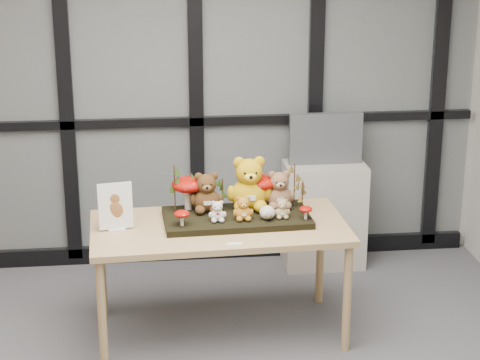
{
  "coord_description": "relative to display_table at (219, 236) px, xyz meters",
  "views": [
    {
      "loc": [
        0.09,
        -3.49,
        2.57
      ],
      "look_at": [
        0.62,
        1.26,
        1.0
      ],
      "focal_mm": 65.0,
      "sensor_mm": 36.0,
      "label": 1
    }
  ],
  "objects": [
    {
      "name": "sprig_green_centre",
      "position": [
        0.04,
        0.23,
        0.19
      ],
      "size": [
        0.05,
        0.05,
        0.18
      ],
      "primitive_type": null,
      "color": "#1A3B0D",
      "rests_on": "diorama_tray"
    },
    {
      "name": "plush_cream_hedgehog",
      "position": [
        0.28,
        -0.03,
        0.15
      ],
      "size": [
        0.07,
        0.07,
        0.09
      ],
      "primitive_type": null,
      "rotation": [
        0.0,
        0.0,
        0.04
      ],
      "color": "beige",
      "rests_on": "diorama_tray"
    },
    {
      "name": "mushroom_front_left",
      "position": [
        -0.22,
        -0.08,
        0.16
      ],
      "size": [
        0.09,
        0.09,
        0.1
      ],
      "primitive_type": null,
      "color": "#900B04",
      "rests_on": "diorama_tray"
    },
    {
      "name": "bear_small_yellow",
      "position": [
        0.14,
        -0.02,
        0.18
      ],
      "size": [
        0.13,
        0.12,
        0.16
      ],
      "primitive_type": null,
      "rotation": [
        0.0,
        0.0,
        0.04
      ],
      "color": "#B5721F",
      "rests_on": "diorama_tray"
    },
    {
      "name": "cabinet",
      "position": [
        0.84,
        0.96,
        -0.26
      ],
      "size": [
        0.57,
        0.33,
        0.76
      ],
      "primitive_type": "cube",
      "color": "#ADA59A",
      "rests_on": "floor"
    },
    {
      "name": "sprig_dry_mid_right",
      "position": [
        0.51,
        0.06,
        0.2
      ],
      "size": [
        0.05,
        0.05,
        0.19
      ],
      "primitive_type": null,
      "color": "brown",
      "rests_on": "diorama_tray"
    },
    {
      "name": "sprig_dry_far_right",
      "position": [
        0.48,
        0.17,
        0.24
      ],
      "size": [
        0.05,
        0.05,
        0.28
      ],
      "primitive_type": null,
      "color": "brown",
      "rests_on": "diorama_tray"
    },
    {
      "name": "bear_white_bow",
      "position": [
        -0.01,
        -0.03,
        0.17
      ],
      "size": [
        0.11,
        0.1,
        0.14
      ],
      "primitive_type": null,
      "rotation": [
        0.0,
        0.0,
        0.04
      ],
      "color": "silver",
      "rests_on": "diorama_tray"
    },
    {
      "name": "bear_pooh_yellow",
      "position": [
        0.2,
        0.17,
        0.29
      ],
      "size": [
        0.29,
        0.26,
        0.36
      ],
      "primitive_type": null,
      "rotation": [
        0.0,
        0.0,
        0.04
      ],
      "color": "#CB9B0E",
      "rests_on": "diorama_tray"
    },
    {
      "name": "bear_brown_medium",
      "position": [
        -0.06,
        0.15,
        0.24
      ],
      "size": [
        0.21,
        0.19,
        0.27
      ],
      "primitive_type": null,
      "rotation": [
        0.0,
        0.0,
        0.04
      ],
      "color": "#492D14",
      "rests_on": "diorama_tray"
    },
    {
      "name": "monitor",
      "position": [
        0.84,
        0.98,
        0.3
      ],
      "size": [
        0.52,
        0.05,
        0.37
      ],
      "color": "#4E5256",
      "rests_on": "cabinet"
    },
    {
      "name": "sign_holder",
      "position": [
        -0.6,
        -0.01,
        0.2
      ],
      "size": [
        0.2,
        0.08,
        0.29
      ],
      "rotation": [
        0.0,
        0.0,
        0.16
      ],
      "color": "silver",
      "rests_on": "display_table"
    },
    {
      "name": "bear_tan_back",
      "position": [
        0.38,
        0.17,
        0.23
      ],
      "size": [
        0.2,
        0.19,
        0.26
      ],
      "primitive_type": null,
      "rotation": [
        0.0,
        0.0,
        0.04
      ],
      "color": "brown",
      "rests_on": "diorama_tray"
    },
    {
      "name": "display_table",
      "position": [
        0.0,
        0.0,
        0.0
      ],
      "size": [
        1.54,
        0.82,
        0.71
      ],
      "rotation": [
        0.0,
        0.0,
        0.04
      ],
      "color": "tan",
      "rests_on": "floor"
    },
    {
      "name": "room_shell",
      "position": [
        -0.5,
        -1.3,
        1.04
      ],
      "size": [
        5.0,
        5.0,
        5.0
      ],
      "color": "#B0AEA6",
      "rests_on": "floor"
    },
    {
      "name": "label_card",
      "position": [
        0.06,
        -0.3,
        0.07
      ],
      "size": [
        0.09,
        0.03,
        0.0
      ],
      "primitive_type": "cube",
      "color": "white",
      "rests_on": "display_table"
    },
    {
      "name": "bear_beige_small",
      "position": [
        0.37,
        -0.02,
        0.17
      ],
      "size": [
        0.1,
        0.09,
        0.13
      ],
      "primitive_type": null,
      "rotation": [
        0.0,
        0.0,
        0.04
      ],
      "color": "tan",
      "rests_on": "diorama_tray"
    },
    {
      "name": "mushroom_back_left",
      "position": [
        -0.17,
        0.2,
        0.22
      ],
      "size": [
        0.2,
        0.2,
        0.22
      ],
      "primitive_type": null,
      "color": "#900B04",
      "rests_on": "diorama_tray"
    },
    {
      "name": "sprig_green_far_left",
      "position": [
        -0.25,
        0.16,
        0.25
      ],
      "size": [
        0.05,
        0.05,
        0.29
      ],
      "primitive_type": null,
      "color": "#1A3B0D",
      "rests_on": "diorama_tray"
    },
    {
      "name": "diorama_tray",
      "position": [
        0.11,
        0.06,
        0.09
      ],
      "size": [
        0.89,
        0.47,
        0.04
      ],
      "primitive_type": "cube",
      "rotation": [
        0.0,
        0.0,
        0.04
      ],
      "color": "black",
      "rests_on": "display_table"
    },
    {
      "name": "mushroom_front_right",
      "position": [
        0.51,
        -0.05,
        0.15
      ],
      "size": [
        0.08,
        0.08,
        0.09
      ],
      "primitive_type": null,
      "color": "#900B04",
      "rests_on": "diorama_tray"
    },
    {
      "name": "glass_partition",
      "position": [
        -0.5,
        1.17,
        0.77
      ],
      "size": [
        4.9,
        0.06,
        2.78
      ],
      "color": "#2D383F",
      "rests_on": "floor"
    },
    {
      "name": "mushroom_back_right",
      "position": [
        0.28,
        0.2,
        0.21
      ],
      "size": [
        0.19,
        0.19,
        0.22
      ],
      "primitive_type": null,
      "color": "#900B04",
      "rests_on": "diorama_tray"
    },
    {
      "name": "sprig_green_mid_left",
      "position": [
        -0.15,
        0.21,
        0.22
      ],
      "size": [
        0.05,
        0.05,
        0.23
      ],
      "primitive_type": null,
      "color": "#1A3B0D",
      "rests_on": "diorama_tray"
    }
  ]
}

